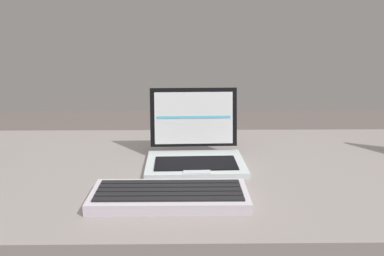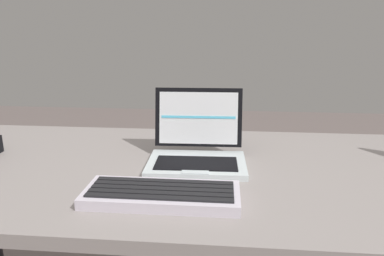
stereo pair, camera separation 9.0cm
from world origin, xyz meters
name	(u,v)px [view 2 (the right image)]	position (x,y,z in m)	size (l,w,h in m)	color
desk	(184,203)	(0.00, 0.00, 0.65)	(1.72, 0.71, 0.75)	gray
laptop_front	(197,150)	(0.03, 0.03, 0.79)	(0.26, 0.22, 0.19)	silver
external_keyboard	(162,194)	(-0.02, -0.20, 0.77)	(0.33, 0.13, 0.03)	silver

